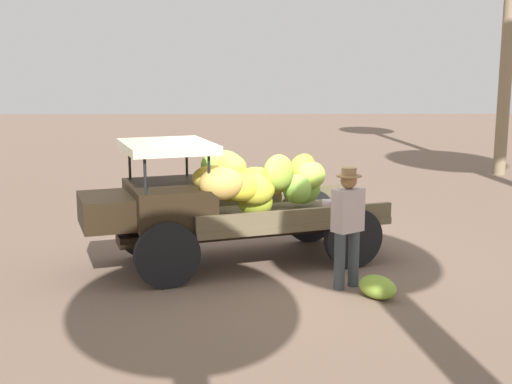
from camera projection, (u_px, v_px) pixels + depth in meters
The scene contains 4 objects.
ground_plane at pixel (271, 262), 10.44m from camera, with size 60.00×60.00×0.00m, color #755B4C.
truck at pixel (226, 200), 10.15m from camera, with size 4.66×2.86×1.89m.
farmer at pixel (347, 220), 9.12m from camera, with size 0.58×0.56×1.65m.
loose_banana_bunch at pixel (378, 287), 8.84m from camera, with size 0.55×0.37×0.30m, color #8AB23A.
Camera 1 is at (0.40, 10.04, 3.03)m, focal length 47.88 mm.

